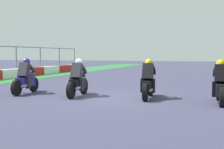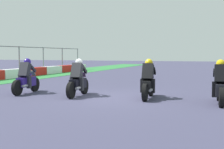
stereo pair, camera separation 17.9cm
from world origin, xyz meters
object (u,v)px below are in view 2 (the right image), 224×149
(rider_lane_a, at_px, (220,86))
(rider_lane_b, at_px, (148,82))
(rider_lane_d, at_px, (26,79))
(rider_lane_c, at_px, (78,81))

(rider_lane_a, height_order, rider_lane_b, same)
(rider_lane_d, bearing_deg, rider_lane_a, -94.98)
(rider_lane_c, distance_m, rider_lane_d, 2.46)
(rider_lane_a, height_order, rider_lane_d, same)
(rider_lane_b, distance_m, rider_lane_c, 2.82)
(rider_lane_c, relative_size, rider_lane_d, 1.00)
(rider_lane_a, bearing_deg, rider_lane_b, 79.84)
(rider_lane_a, xyz_separation_m, rider_lane_b, (0.31, 2.57, 0.00))
(rider_lane_a, bearing_deg, rider_lane_d, 87.73)
(rider_lane_d, bearing_deg, rider_lane_b, -91.11)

